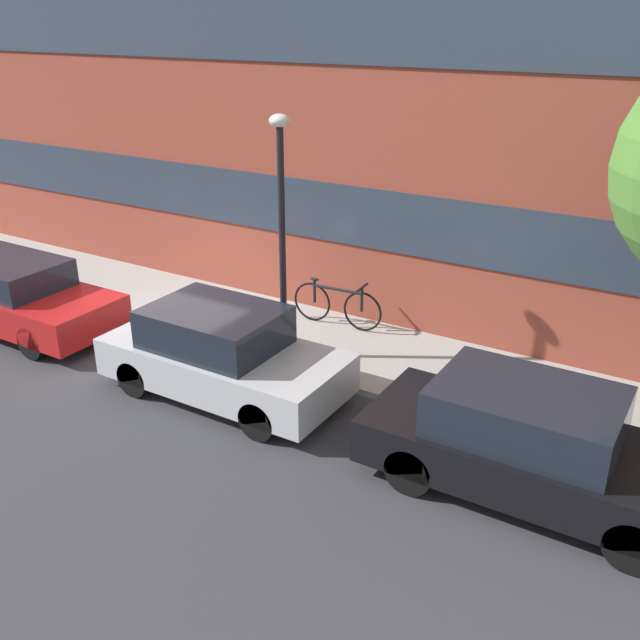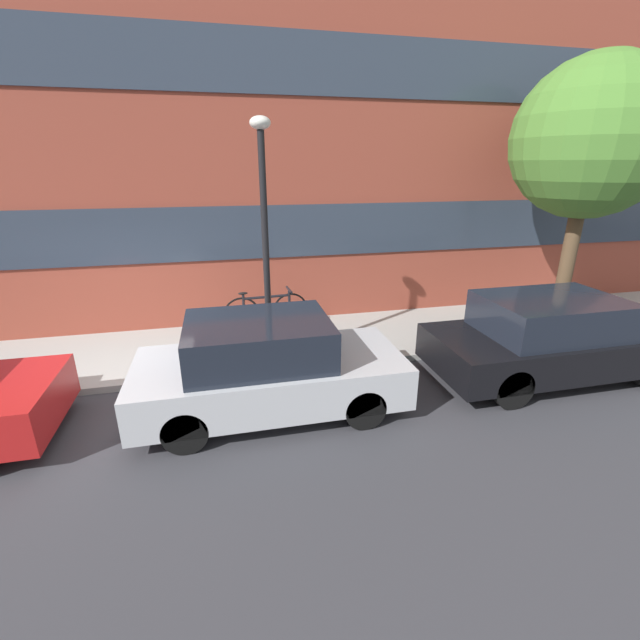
# 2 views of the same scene
# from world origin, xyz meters

# --- Properties ---
(ground_plane) EXTENTS (56.00, 56.00, 0.00)m
(ground_plane) POSITION_xyz_m (0.00, 0.00, 0.00)
(ground_plane) COLOR #333338
(sidewalk_strip) EXTENTS (28.00, 2.51, 0.12)m
(sidewalk_strip) POSITION_xyz_m (0.00, 1.25, 0.06)
(sidewalk_strip) COLOR #9E9E99
(sidewalk_strip) RESTS_ON ground_plane
(rowhouse_facade) EXTENTS (28.00, 1.02, 9.55)m
(rowhouse_facade) POSITION_xyz_m (0.00, 2.95, 4.79)
(rowhouse_facade) COLOR brown
(rowhouse_facade) RESTS_ON ground_plane
(parked_car_silver) EXTENTS (3.83, 1.72, 1.42)m
(parked_car_silver) POSITION_xyz_m (2.40, -1.05, 0.69)
(parked_car_silver) COLOR #B2B5BA
(parked_car_silver) RESTS_ON ground_plane
(parked_car_black) EXTENTS (4.20, 1.73, 1.41)m
(parked_car_black) POSITION_xyz_m (7.20, -1.05, 0.70)
(parked_car_black) COLOR black
(parked_car_black) RESTS_ON ground_plane
(bicycle) EXTENTS (1.80, 0.44, 0.87)m
(bicycle) POSITION_xyz_m (2.72, 1.95, 0.54)
(bicycle) COLOR black
(bicycle) RESTS_ON sidewalk_strip
(street_tree) EXTENTS (2.91, 2.91, 5.23)m
(street_tree) POSITION_xyz_m (8.76, 0.59, 3.87)
(street_tree) COLOR brown
(street_tree) RESTS_ON sidewalk_strip
(lamp_post) EXTENTS (0.32, 0.32, 4.02)m
(lamp_post) POSITION_xyz_m (2.59, 0.37, 2.64)
(lamp_post) COLOR black
(lamp_post) RESTS_ON sidewalk_strip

